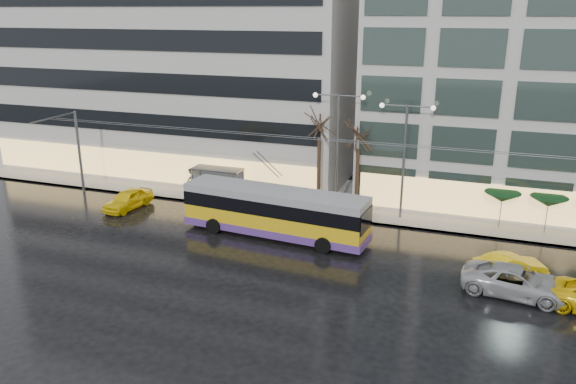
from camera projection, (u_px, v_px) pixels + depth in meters
The scene contains 19 objects.
ground at pixel (260, 264), 34.85m from camera, with size 140.00×140.00×0.00m, color black.
sidewalk at pixel (346, 198), 46.74m from camera, with size 80.00×10.00×0.15m, color gray.
kerb at pixel (330, 218), 42.30m from camera, with size 80.00×0.10×0.15m, color slate.
building_left at pixel (178, 52), 53.50m from camera, with size 34.00×14.00×22.00m, color #B5B2AD.
trolleybus at pixel (275, 214), 38.67m from camera, with size 13.31×5.62×6.09m.
catenary at pixel (314, 167), 40.33m from camera, with size 42.24×5.12×7.00m.
bus_shelter at pixel (215, 175), 46.48m from camera, with size 4.20×1.60×2.51m.
street_lamp_near at pixel (338, 136), 42.04m from camera, with size 3.96×0.36×9.03m.
street_lamp_far at pixel (405, 145), 40.55m from camera, with size 3.96×0.36×8.53m.
tree_a at pixel (320, 120), 42.36m from camera, with size 3.20×3.20×8.40m.
tree_b at pixel (359, 131), 41.80m from camera, with size 3.20×3.20×7.70m.
parasol_a at pixel (502, 197), 39.52m from camera, with size 2.50×2.50×2.65m.
parasol_b at pixel (549, 202), 38.57m from camera, with size 2.50×2.50×2.65m.
taxi_a at pixel (128, 199), 44.31m from camera, with size 1.82×4.53×1.55m, color yellow.
taxi_b at pixel (510, 266), 32.98m from camera, with size 1.45×4.15×1.37m, color yellow.
sedan_silver at pixel (516, 282), 30.82m from camera, with size 2.67×5.78×1.61m, color #A1A1A5.
pedestrian_a at pixel (233, 187), 44.72m from camera, with size 1.19×1.21×2.19m.
pedestrian_b at pixel (259, 194), 45.01m from camera, with size 0.92×0.83×1.57m.
pedestrian_c at pixel (193, 178), 47.98m from camera, with size 1.36×0.95×2.11m.
Camera 1 is at (12.22, -29.36, 15.02)m, focal length 35.00 mm.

